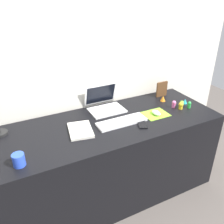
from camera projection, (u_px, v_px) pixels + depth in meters
The scene contains 17 objects.
ground_plane at pixel (109, 190), 2.29m from camera, with size 6.00×6.00×0.00m, color #59514C.
back_wall at pixel (90, 96), 2.21m from camera, with size 3.06×0.05×1.64m, color silver.
desk at pixel (109, 159), 2.12m from camera, with size 1.86×0.69×0.74m, color black.
laptop at pixel (104, 103), 2.15m from camera, with size 0.30×0.27×0.21m.
keyboard at pixel (122, 122), 1.94m from camera, with size 0.41×0.13×0.02m, color white.
mousepad at pixel (156, 114), 2.07m from camera, with size 0.21×0.17×0.00m, color #8CDB33.
mouse at pixel (156, 113), 2.05m from camera, with size 0.06×0.10×0.03m, color white.
cell_phone at pixel (142, 124), 1.91m from camera, with size 0.06×0.13×0.01m, color black.
notebook_pad at pixel (80, 130), 1.83m from camera, with size 0.17×0.24×0.02m, color silver.
picture_frame at pixel (162, 89), 2.38m from camera, with size 0.12×0.02×0.15m, color brown.
coffee_mug at pixel (19, 160), 1.47m from camera, with size 0.08×0.08×0.08m, color blue.
toy_figurine_pink at pixel (174, 104), 2.17m from camera, with size 0.04×0.04×0.07m.
toy_figurine_lime at pixel (182, 104), 2.19m from camera, with size 0.03×0.03×0.06m.
toy_figurine_green at pixel (189, 105), 2.17m from camera, with size 0.03×0.03×0.06m.
toy_figurine_yellow at pixel (181, 105), 2.15m from camera, with size 0.04×0.04×0.06m.
toy_figurine_orange at pixel (163, 98), 2.30m from camera, with size 0.05×0.05×0.05m, color orange.
toy_figurine_cyan at pixel (185, 101), 2.25m from camera, with size 0.04×0.04×0.05m, color #28B7CC.
Camera 1 is at (-0.74, -1.51, 1.72)m, focal length 38.77 mm.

